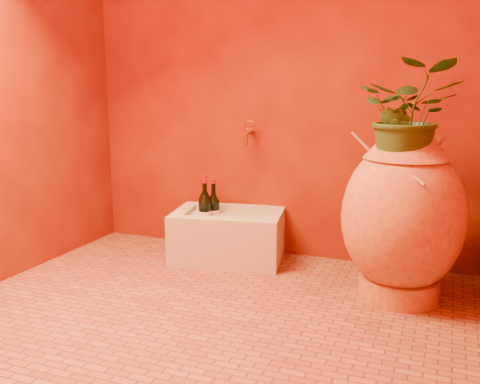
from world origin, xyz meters
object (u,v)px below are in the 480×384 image
at_px(wall_tap, 249,132).
at_px(wine_bottle_c, 205,210).
at_px(stone_basin, 228,237).
at_px(wine_bottle_a, 214,212).
at_px(wine_bottle_b, 205,213).
at_px(amphora, 403,216).

bearing_deg(wall_tap, wine_bottle_c, -152.65).
bearing_deg(stone_basin, wine_bottle_a, 162.90).
height_order(stone_basin, wine_bottle_b, wine_bottle_b).
relative_size(wine_bottle_a, wine_bottle_c, 0.94).
bearing_deg(stone_basin, wine_bottle_c, 165.38).
bearing_deg(wine_bottle_b, wine_bottle_a, 69.22).
bearing_deg(wall_tap, wine_bottle_a, -142.24).
distance_m(amphora, wall_tap, 1.12).
bearing_deg(wine_bottle_c, amphora, -13.29).
distance_m(amphora, stone_basin, 1.11).
height_order(amphora, wall_tap, amphora).
bearing_deg(stone_basin, wall_tap, 68.34).
height_order(wine_bottle_c, wall_tap, wall_tap).
height_order(amphora, wine_bottle_a, amphora).
distance_m(wine_bottle_b, wall_tap, 0.57).
xyz_separation_m(wine_bottle_b, wine_bottle_c, (-0.04, 0.08, 0.00)).
distance_m(amphora, wine_bottle_b, 1.21).
relative_size(amphora, wine_bottle_c, 2.53).
bearing_deg(amphora, stone_basin, 166.95).
distance_m(stone_basin, wine_bottle_a, 0.18).
bearing_deg(wine_bottle_b, amphora, -9.86).
height_order(stone_basin, wine_bottle_a, wine_bottle_a).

